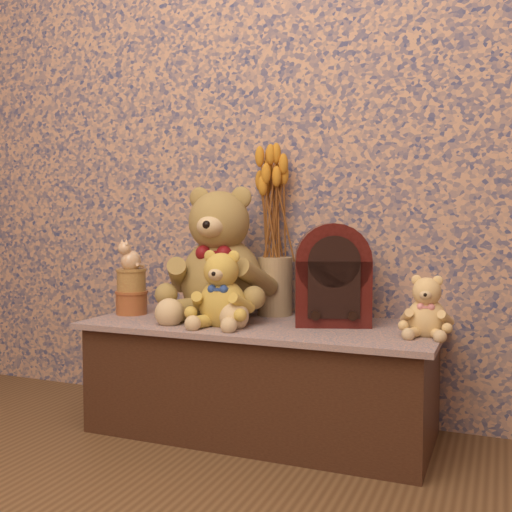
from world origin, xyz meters
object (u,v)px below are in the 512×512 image
Objects in this scene: cathedral_radio at (332,274)px; cat_figurine at (131,254)px; teddy_large at (221,247)px; teddy_medium at (223,285)px; teddy_small at (427,303)px; biscuit_tin_lower at (132,303)px; ceramic_vase at (275,286)px.

cathedral_radio reaches higher than cat_figurine.
teddy_large reaches higher than cathedral_radio.
cathedral_radio is 2.95× the size of cat_figurine.
teddy_large reaches higher than cat_figurine.
teddy_large is 0.43m from cathedral_radio.
cathedral_radio is at bearing 21.49° from teddy_medium.
teddy_large reaches higher than teddy_small.
teddy_medium is (0.08, -0.17, -0.12)m from teddy_large.
cathedral_radio is 0.79m from biscuit_tin_lower.
teddy_small is at bearing 1.34° from teddy_medium.
cat_figurine is (0.00, 0.00, 0.19)m from biscuit_tin_lower.
ceramic_vase is at bearing 136.86° from cathedral_radio.
cathedral_radio is (-0.33, 0.10, 0.07)m from teddy_small.
teddy_large is at bearing -145.94° from ceramic_vase.
ceramic_vase is at bearing 158.86° from teddy_small.
teddy_small is (0.76, -0.09, -0.16)m from teddy_large.
cat_figurine is at bearing 0.00° from biscuit_tin_lower.
cathedral_radio is at bearing 29.56° from cat_figurine.
cathedral_radio is 0.29m from ceramic_vase.
teddy_medium reaches higher than biscuit_tin_lower.
ceramic_vase is (-0.59, 0.21, 0.01)m from teddy_small.
teddy_large is 0.22m from teddy_medium.
ceramic_vase reaches higher than teddy_small.
teddy_medium is at bearing -172.78° from cathedral_radio.
teddy_small is 0.58× the size of cathedral_radio.
teddy_small reaches higher than biscuit_tin_lower.
teddy_medium is 2.34× the size of biscuit_tin_lower.
cathedral_radio is (0.34, 0.17, 0.04)m from teddy_medium.
cat_figurine reaches higher than teddy_medium.
teddy_large is at bearing 12.53° from biscuit_tin_lower.
teddy_medium is 2.33× the size of cat_figurine.
ceramic_vase is at bearing 27.76° from teddy_large.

